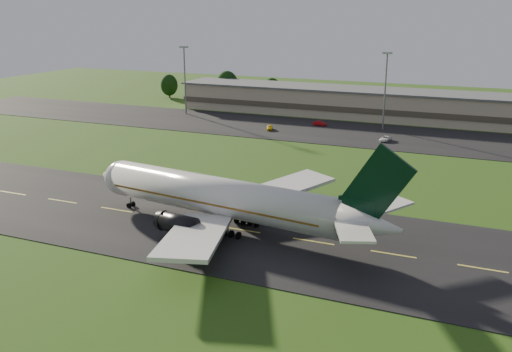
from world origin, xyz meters
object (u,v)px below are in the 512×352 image
at_px(service_vehicle_a, 270,127).
at_px(service_vehicle_b, 320,123).
at_px(terminal, 399,106).
at_px(service_vehicle_c, 385,139).
at_px(airliner, 225,198).
at_px(light_mast_centre, 386,82).
at_px(light_mast_west, 185,72).

xyz_separation_m(service_vehicle_a, service_vehicle_b, (10.60, 10.56, -0.00)).
xyz_separation_m(terminal, service_vehicle_c, (1.93, -29.82, -3.29)).
distance_m(airliner, light_mast_centre, 80.86).
xyz_separation_m(service_vehicle_a, service_vehicle_c, (30.88, -1.37, -0.03)).
bearing_deg(service_vehicle_a, airliner, -94.75).
relative_size(terminal, service_vehicle_b, 37.80).
height_order(light_mast_centre, service_vehicle_c, light_mast_centre).
relative_size(light_mast_west, service_vehicle_b, 5.30).
distance_m(light_mast_west, service_vehicle_a, 36.72).
xyz_separation_m(terminal, light_mast_centre, (-1.40, -16.18, 8.75)).
bearing_deg(service_vehicle_b, service_vehicle_a, 140.58).
bearing_deg(light_mast_centre, service_vehicle_c, -76.27).
height_order(light_mast_west, service_vehicle_a, light_mast_west).
bearing_deg(airliner, service_vehicle_c, 87.85).
bearing_deg(service_vehicle_b, terminal, -40.01).
height_order(light_mast_centre, service_vehicle_a, light_mast_centre).
bearing_deg(service_vehicle_c, airliner, -90.41).
distance_m(service_vehicle_a, service_vehicle_b, 14.96).
bearing_deg(terminal, light_mast_centre, -94.95).
height_order(airliner, light_mast_west, light_mast_west).
height_order(airliner, light_mast_centre, light_mast_centre).
bearing_deg(light_mast_centre, service_vehicle_a, -155.99).
xyz_separation_m(terminal, service_vehicle_b, (-18.35, -17.90, -3.26)).
xyz_separation_m(airliner, service_vehicle_b, (-9.40, 78.39, -3.93)).
distance_m(light_mast_west, service_vehicle_b, 44.73).
distance_m(airliner, service_vehicle_b, 79.05).
relative_size(airliner, service_vehicle_c, 11.81).
relative_size(service_vehicle_a, service_vehicle_b, 0.97).
relative_size(service_vehicle_b, service_vehicle_c, 0.89).
distance_m(light_mast_west, service_vehicle_c, 65.89).
bearing_deg(light_mast_centre, airliner, -95.38).
height_order(terminal, service_vehicle_a, terminal).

